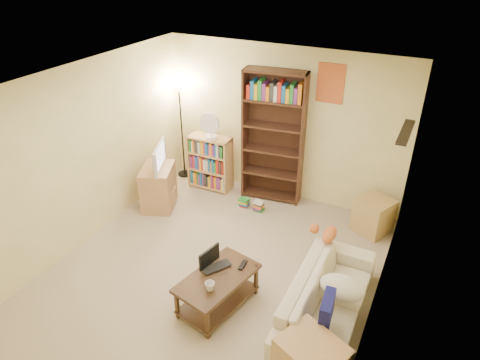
% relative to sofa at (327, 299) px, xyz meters
% --- Properties ---
extents(room, '(4.50, 4.54, 2.52)m').
position_rel_sofa_xyz_m(room, '(-1.55, 0.15, 1.34)').
color(room, tan).
rests_on(room, ground).
extents(sofa, '(1.92, 0.78, 0.56)m').
position_rel_sofa_xyz_m(sofa, '(0.00, 0.00, 0.00)').
color(sofa, beige).
rests_on(sofa, ground).
extents(navy_pillow, '(0.15, 0.38, 0.33)m').
position_rel_sofa_xyz_m(navy_pillow, '(0.10, -0.41, 0.25)').
color(navy_pillow, navy).
rests_on(navy_pillow, sofa).
extents(cream_blanket, '(0.51, 0.37, 0.22)m').
position_rel_sofa_xyz_m(cream_blanket, '(0.14, 0.05, 0.20)').
color(cream_blanket, beige).
rests_on(cream_blanket, sofa).
extents(tabby_cat, '(0.44, 0.16, 0.15)m').
position_rel_sofa_xyz_m(tabby_cat, '(-0.25, 0.73, 0.35)').
color(tabby_cat, '#CF642B').
rests_on(tabby_cat, sofa).
extents(coffee_table, '(0.75, 1.09, 0.44)m').
position_rel_sofa_xyz_m(coffee_table, '(-1.20, -0.39, 0.01)').
color(coffee_table, '#3C2A17').
rests_on(coffee_table, ground).
extents(laptop, '(0.56, 0.55, 0.03)m').
position_rel_sofa_xyz_m(laptop, '(-1.24, -0.29, 0.18)').
color(laptop, black).
rests_on(laptop, coffee_table).
extents(laptop_screen, '(0.08, 0.33, 0.22)m').
position_rel_sofa_xyz_m(laptop_screen, '(-1.38, -0.26, 0.30)').
color(laptop_screen, white).
rests_on(laptop_screen, laptop).
extents(mug, '(0.15, 0.15, 0.10)m').
position_rel_sofa_xyz_m(mug, '(-1.17, -0.61, 0.22)').
color(mug, white).
rests_on(mug, coffee_table).
extents(tv_remote, '(0.07, 0.18, 0.02)m').
position_rel_sofa_xyz_m(tv_remote, '(-1.02, -0.09, 0.18)').
color(tv_remote, black).
rests_on(tv_remote, coffee_table).
extents(tv_stand, '(0.68, 0.78, 0.69)m').
position_rel_sofa_xyz_m(tv_stand, '(-3.13, 1.11, 0.07)').
color(tv_stand, tan).
rests_on(tv_stand, ground).
extents(television, '(0.76, 0.59, 0.40)m').
position_rel_sofa_xyz_m(television, '(-3.13, 1.11, 0.61)').
color(television, black).
rests_on(television, tv_stand).
extents(tall_bookshelf, '(1.01, 0.45, 2.16)m').
position_rel_sofa_xyz_m(tall_bookshelf, '(-1.61, 2.19, 0.87)').
color(tall_bookshelf, '#44231A').
rests_on(tall_bookshelf, ground).
extents(short_bookshelf, '(0.75, 0.31, 0.96)m').
position_rel_sofa_xyz_m(short_bookshelf, '(-2.68, 2.00, 0.20)').
color(short_bookshelf, tan).
rests_on(short_bookshelf, ground).
extents(desk_fan, '(0.34, 0.19, 0.45)m').
position_rel_sofa_xyz_m(desk_fan, '(-2.63, 1.96, 0.92)').
color(desk_fan, white).
rests_on(desk_fan, short_bookshelf).
extents(floor_lamp, '(0.29, 0.29, 1.71)m').
position_rel_sofa_xyz_m(floor_lamp, '(-3.35, 2.19, 1.08)').
color(floor_lamp, black).
rests_on(floor_lamp, ground).
extents(side_table, '(0.62, 0.62, 0.54)m').
position_rel_sofa_xyz_m(side_table, '(0.12, 1.97, -0.01)').
color(side_table, tan).
rests_on(side_table, ground).
extents(book_stacks, '(0.43, 0.15, 0.17)m').
position_rel_sofa_xyz_m(book_stacks, '(-1.74, 1.70, -0.20)').
color(book_stacks, red).
rests_on(book_stacks, ground).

